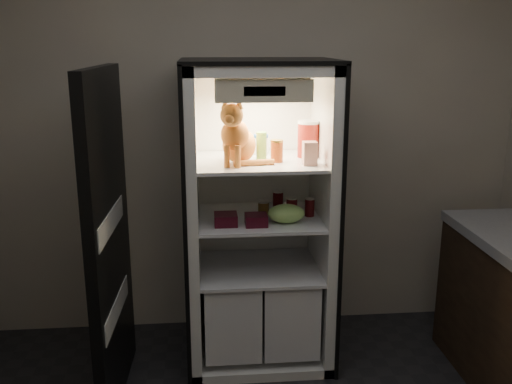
# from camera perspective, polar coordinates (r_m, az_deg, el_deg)

# --- Properties ---
(room_shell) EXTENTS (3.60, 3.60, 3.60)m
(room_shell) POSITION_cam_1_polar(r_m,az_deg,el_deg) (2.03, 3.94, 4.73)
(room_shell) COLOR white
(room_shell) RESTS_ON floor
(refrigerator) EXTENTS (0.90, 0.72, 1.88)m
(refrigerator) POSITION_cam_1_polar(r_m,az_deg,el_deg) (3.58, 0.20, -4.43)
(refrigerator) COLOR white
(refrigerator) RESTS_ON floor
(fridge_door) EXTENTS (0.10, 0.87, 1.85)m
(fridge_door) POSITION_cam_1_polar(r_m,az_deg,el_deg) (3.21, -14.49, -4.92)
(fridge_door) COLOR black
(fridge_door) RESTS_ON floor
(tabby_cat) EXTENTS (0.32, 0.38, 0.39)m
(tabby_cat) POSITION_cam_1_polar(r_m,az_deg,el_deg) (3.26, -1.90, 5.35)
(tabby_cat) COLOR #D4621B
(tabby_cat) RESTS_ON refrigerator
(parmesan_shaker) EXTENTS (0.06, 0.06, 0.16)m
(parmesan_shaker) POSITION_cam_1_polar(r_m,az_deg,el_deg) (3.39, 0.55, 4.65)
(parmesan_shaker) COLOR #248533
(parmesan_shaker) RESTS_ON refrigerator
(mayo_tub) EXTENTS (0.09, 0.09, 0.12)m
(mayo_tub) POSITION_cam_1_polar(r_m,az_deg,el_deg) (3.54, 0.50, 4.77)
(mayo_tub) COLOR white
(mayo_tub) RESTS_ON refrigerator
(salsa_jar) EXTENTS (0.07, 0.07, 0.13)m
(salsa_jar) POSITION_cam_1_polar(r_m,az_deg,el_deg) (3.32, 2.09, 4.13)
(salsa_jar) COLOR maroon
(salsa_jar) RESTS_ON refrigerator
(pepper_jar) EXTENTS (0.13, 0.13, 0.22)m
(pepper_jar) POSITION_cam_1_polar(r_m,az_deg,el_deg) (3.47, 5.24, 5.31)
(pepper_jar) COLOR #A62016
(pepper_jar) RESTS_ON refrigerator
(cream_carton) EXTENTS (0.08, 0.08, 0.13)m
(cream_carton) POSITION_cam_1_polar(r_m,az_deg,el_deg) (3.26, 5.40, 3.87)
(cream_carton) COLOR silver
(cream_carton) RESTS_ON refrigerator
(soda_can_a) EXTENTS (0.07, 0.07, 0.12)m
(soda_can_a) POSITION_cam_1_polar(r_m,az_deg,el_deg) (3.58, 2.21, -0.90)
(soda_can_a) COLOR black
(soda_can_a) RESTS_ON refrigerator
(soda_can_b) EXTENTS (0.06, 0.06, 0.11)m
(soda_can_b) POSITION_cam_1_polar(r_m,az_deg,el_deg) (3.48, 5.39, -1.53)
(soda_can_b) COLOR black
(soda_can_b) RESTS_ON refrigerator
(soda_can_c) EXTENTS (0.07, 0.07, 0.12)m
(soda_can_c) POSITION_cam_1_polar(r_m,az_deg,el_deg) (3.44, 3.59, -1.60)
(soda_can_c) COLOR black
(soda_can_c) RESTS_ON refrigerator
(condiment_jar) EXTENTS (0.07, 0.07, 0.09)m
(condiment_jar) POSITION_cam_1_polar(r_m,az_deg,el_deg) (3.48, 0.76, -1.62)
(condiment_jar) COLOR brown
(condiment_jar) RESTS_ON refrigerator
(grape_bag) EXTENTS (0.22, 0.16, 0.11)m
(grape_bag) POSITION_cam_1_polar(r_m,az_deg,el_deg) (3.35, 3.03, -2.16)
(grape_bag) COLOR #7AAD50
(grape_bag) RESTS_ON refrigerator
(berry_box_left) EXTENTS (0.13, 0.13, 0.07)m
(berry_box_left) POSITION_cam_1_polar(r_m,az_deg,el_deg) (3.31, -3.04, -2.75)
(berry_box_left) COLOR #4A0C19
(berry_box_left) RESTS_ON refrigerator
(berry_box_right) EXTENTS (0.13, 0.13, 0.06)m
(berry_box_right) POSITION_cam_1_polar(r_m,az_deg,el_deg) (3.30, 0.02, -2.81)
(berry_box_right) COLOR #4A0C19
(berry_box_right) RESTS_ON refrigerator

